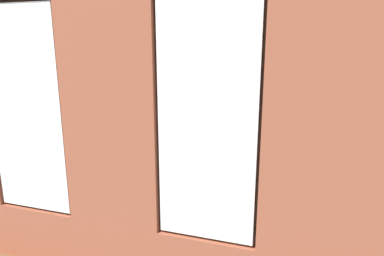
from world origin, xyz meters
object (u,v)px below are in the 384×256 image
Objects in this scene: cup_ceramic at (177,161)px; candle_jar at (194,158)px; remote_gray at (207,166)px; potted_plant_beside_window_right at (2,166)px; coffee_table at (203,167)px; tv_flatscreen at (61,117)px; papasan_chair at (206,134)px; potted_plant_foreground_right at (118,105)px; couch_by_window at (149,220)px; potted_plant_mid_room_small at (256,145)px; couch_left at (360,182)px; potted_plant_corner_near_left at (357,121)px; media_console at (64,147)px; table_plant_small at (203,157)px; potted_plant_by_left_couch at (328,149)px; potted_plant_between_couches at (275,213)px; potted_plant_near_tv at (48,149)px.

cup_ceramic is 0.33m from candle_jar.
cup_ceramic is 0.54m from remote_gray.
candle_jar is 2.93m from potted_plant_beside_window_right.
coffee_table is at bearing -139.36° from potted_plant_beside_window_right.
tv_flatscreen is 1.12× the size of papasan_chair.
couch_by_window is at bearing 123.84° from potted_plant_foreground_right.
potted_plant_mid_room_small is (-0.65, -1.26, 0.07)m from remote_gray.
potted_plant_corner_near_left is at bearing 178.31° from couch_left.
media_console is at bearing 8.73° from potted_plant_mid_room_small.
table_plant_small is 3.32m from tv_flatscreen.
couch_left is 1.30× the size of potted_plant_beside_window_right.
potted_plant_by_left_couch is 0.41× the size of potted_plant_foreground_right.
remote_gray is 3.43m from media_console.
candle_jar reaches higher than remote_gray.
coffee_table is 0.23m from candle_jar.
remote_gray reaches higher than coffee_table.
couch_left is at bearing -176.48° from candle_jar.
candle_jar is 3.14m from tv_flatscreen.
potted_plant_foreground_right is at bearing -43.91° from potted_plant_between_couches.
potted_plant_mid_room_small is (-4.01, -0.61, -0.43)m from tv_flatscreen.
potted_plant_by_left_couch is at bearing 51.44° from potted_plant_corner_near_left.
tv_flatscreen reaches higher than table_plant_small.
remote_gray is 0.12× the size of potted_plant_foreground_right.
potted_plant_near_tv is at bearing 24.92° from potted_plant_by_left_couch.
potted_plant_beside_window_right reaches higher than media_console.
potted_plant_mid_room_small is (-0.90, -2.97, 0.20)m from couch_by_window.
potted_plant_mid_room_small is at bearing -123.62° from table_plant_small.
media_console is 1.25m from potted_plant_near_tv.
potted_plant_beside_window_right is at bearing 112.07° from media_console.
potted_plant_foreground_right is at bearing -38.65° from table_plant_small.
potted_plant_corner_near_left reaches higher than remote_gray.
potted_plant_beside_window_right reaches higher than potted_plant_corner_near_left.
potted_plant_near_tv is at bearing -71.91° from potted_plant_beside_window_right.
table_plant_small is 0.29× the size of potted_plant_mid_room_small.
tv_flatscreen is 4.08m from potted_plant_mid_room_small.
couch_by_window reaches higher than remote_gray.
coffee_table is 0.46m from cup_ceramic.
table_plant_small is at bearing -164.50° from cup_ceramic.
couch_by_window is 22.46× the size of cup_ceramic.
tv_flatscreen is 1.89× the size of potted_plant_by_left_couch.
potted_plant_between_couches is at bearing 116.11° from papasan_chair.
couch_left is 1.94× the size of papasan_chair.
potted_plant_foreground_right reaches higher than tv_flatscreen.
papasan_chair is 0.67× the size of potted_plant_beside_window_right.
potted_plant_corner_near_left is at bearing -162.43° from tv_flatscreen.
coffee_table is 0.97× the size of potted_plant_foreground_right.
remote_gray is at bearing -77.93° from couch_left.
papasan_chair is 3.22m from potted_plant_corner_near_left.
papasan_chair is 1.33× the size of potted_plant_mid_room_small.
candle_jar reaches higher than cup_ceramic.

